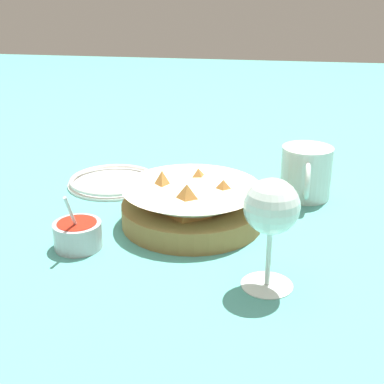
# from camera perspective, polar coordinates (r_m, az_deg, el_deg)

# --- Properties ---
(ground_plane) EXTENTS (4.00, 4.00, 0.00)m
(ground_plane) POSITION_cam_1_polar(r_m,az_deg,el_deg) (0.87, -1.66, -4.32)
(ground_plane) COLOR teal
(food_basket) EXTENTS (0.24, 0.24, 0.09)m
(food_basket) POSITION_cam_1_polar(r_m,az_deg,el_deg) (0.89, -0.01, -1.49)
(food_basket) COLOR olive
(food_basket) RESTS_ON ground_plane
(sauce_cup) EXTENTS (0.07, 0.07, 0.10)m
(sauce_cup) POSITION_cam_1_polar(r_m,az_deg,el_deg) (0.83, -12.09, -4.38)
(sauce_cup) COLOR #B7B7BC
(sauce_cup) RESTS_ON ground_plane
(wine_glass) EXTENTS (0.07, 0.07, 0.15)m
(wine_glass) POSITION_cam_1_polar(r_m,az_deg,el_deg) (0.69, 8.46, -1.97)
(wine_glass) COLOR silver
(wine_glass) RESTS_ON ground_plane
(beer_mug) EXTENTS (0.13, 0.09, 0.10)m
(beer_mug) POSITION_cam_1_polar(r_m,az_deg,el_deg) (1.02, 12.05, 1.84)
(beer_mug) COLOR silver
(beer_mug) RESTS_ON ground_plane
(side_plate) EXTENTS (0.18, 0.18, 0.01)m
(side_plate) POSITION_cam_1_polar(r_m,az_deg,el_deg) (1.08, -8.40, 1.16)
(side_plate) COLOR white
(side_plate) RESTS_ON ground_plane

